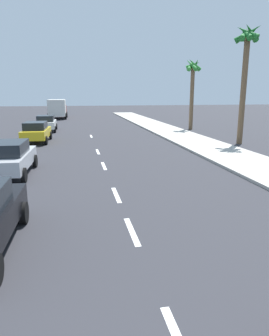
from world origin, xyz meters
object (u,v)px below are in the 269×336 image
object	(u,v)px
parked_car_white	(46,123)
delivery_truck	(57,108)
palm_tree_distant	(193,78)
parked_car_silver	(9,157)
parked_car_yellow	(36,131)
palm_tree_far	(246,56)

from	to	relation	value
parked_car_white	delivery_truck	bearing A→B (deg)	88.38
parked_car_white	palm_tree_distant	bearing A→B (deg)	-5.51
parked_car_silver	palm_tree_distant	bearing A→B (deg)	49.55
parked_car_silver	parked_car_yellow	distance (m)	10.09
parked_car_silver	delivery_truck	size ratio (longest dim) A/B	0.68
parked_car_white	palm_tree_far	world-z (taller)	palm_tree_far
delivery_truck	parked_car_silver	bearing A→B (deg)	-90.35
parked_car_silver	parked_car_yellow	world-z (taller)	same
parked_car_white	delivery_truck	world-z (taller)	delivery_truck
parked_car_yellow	parked_car_white	bearing A→B (deg)	91.49
parked_car_yellow	palm_tree_far	bearing A→B (deg)	-11.30
parked_car_yellow	delivery_truck	size ratio (longest dim) A/B	0.68
parked_car_silver	parked_car_white	world-z (taller)	same
delivery_truck	palm_tree_distant	world-z (taller)	palm_tree_distant
palm_tree_distant	parked_car_silver	bearing A→B (deg)	-133.06
delivery_truck	palm_tree_far	xyz separation A→B (m)	(14.42, -27.04, 4.75)
parked_car_white	delivery_truck	xyz separation A→B (m)	(0.39, 16.06, 0.67)
delivery_truck	parked_car_white	bearing A→B (deg)	-90.61
parked_car_silver	palm_tree_distant	size ratio (longest dim) A/B	0.59
parked_car_white	delivery_truck	distance (m)	16.08
parked_car_silver	delivery_truck	xyz separation A→B (m)	(0.66, 33.38, 0.67)
palm_tree_far	palm_tree_distant	size ratio (longest dim) A/B	1.18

